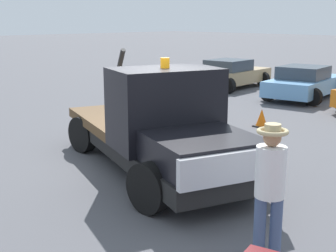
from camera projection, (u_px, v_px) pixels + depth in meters
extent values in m
plane|color=#545459|center=(152.00, 169.00, 10.17)|extent=(160.00, 160.00, 0.00)
cube|color=black|center=(152.00, 146.00, 10.05)|extent=(6.38, 3.70, 0.35)
cube|color=black|center=(203.00, 151.00, 8.01)|extent=(2.18, 2.21, 0.55)
cube|color=silver|center=(232.00, 168.00, 7.22)|extent=(0.70, 1.80, 0.50)
cube|color=black|center=(165.00, 108.00, 9.24)|extent=(1.93, 2.39, 1.56)
cube|color=brown|center=(127.00, 119.00, 11.33)|extent=(3.55, 2.93, 0.22)
cylinder|color=black|center=(116.00, 80.00, 11.73)|extent=(1.16, 0.49, 1.63)
cylinder|color=orange|center=(165.00, 63.00, 9.04)|extent=(0.18, 0.18, 0.20)
cylinder|color=black|center=(246.00, 172.00, 8.62)|extent=(0.88, 0.26, 0.88)
cylinder|color=black|center=(148.00, 188.00, 7.80)|extent=(0.88, 0.26, 0.88)
cylinder|color=black|center=(156.00, 127.00, 12.23)|extent=(0.88, 0.26, 0.88)
cylinder|color=black|center=(83.00, 134.00, 11.40)|extent=(0.88, 0.26, 0.88)
cylinder|color=#475B84|center=(276.00, 227.00, 6.35)|extent=(0.16, 0.16, 0.88)
cylinder|color=#475B84|center=(260.00, 227.00, 6.35)|extent=(0.16, 0.16, 0.88)
cylinder|color=white|center=(271.00, 172.00, 6.17)|extent=(0.40, 0.40, 0.69)
sphere|color=#A87A56|center=(272.00, 138.00, 6.06)|extent=(0.24, 0.24, 0.24)
torus|color=tan|center=(273.00, 131.00, 6.05)|extent=(0.42, 0.42, 0.06)
cylinder|color=tan|center=(273.00, 128.00, 6.04)|extent=(0.21, 0.21, 0.11)
cube|color=tan|center=(231.00, 76.00, 21.99)|extent=(2.25, 4.59, 0.60)
cube|color=#333D47|center=(229.00, 65.00, 21.70)|extent=(1.78, 2.01, 0.50)
cylinder|color=black|center=(233.00, 76.00, 23.70)|extent=(0.68, 0.22, 0.68)
cylinder|color=black|center=(263.00, 79.00, 22.60)|extent=(0.68, 0.22, 0.68)
cylinder|color=black|center=(197.00, 82.00, 21.47)|extent=(0.68, 0.22, 0.68)
cylinder|color=black|center=(228.00, 86.00, 20.37)|extent=(0.68, 0.22, 0.68)
cube|color=#669ED1|center=(305.00, 85.00, 19.07)|extent=(2.61, 4.64, 0.60)
cube|color=#333D47|center=(303.00, 72.00, 18.78)|extent=(1.96, 2.09, 0.50)
cylinder|color=black|center=(297.00, 84.00, 20.81)|extent=(0.68, 0.22, 0.68)
cylinder|color=black|center=(268.00, 93.00, 18.47)|extent=(0.68, 0.22, 0.68)
cylinder|color=black|center=(313.00, 97.00, 17.43)|extent=(0.68, 0.22, 0.68)
cube|color=black|center=(261.00, 126.00, 14.15)|extent=(0.40, 0.40, 0.04)
cone|color=orange|center=(262.00, 118.00, 14.09)|extent=(0.36, 0.36, 0.55)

